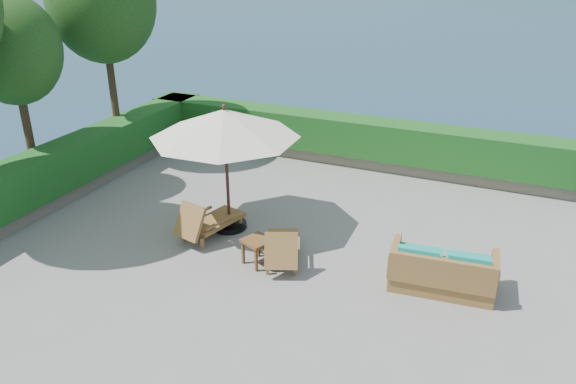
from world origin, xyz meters
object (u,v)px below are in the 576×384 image
at_px(side_table, 257,244).
at_px(wicker_loveseat, 442,272).
at_px(lounge_left, 207,221).
at_px(lounge_right, 282,247).
at_px(patio_umbrella, 225,125).

relative_size(side_table, wicker_loveseat, 0.34).
distance_m(lounge_left, wicker_loveseat, 4.91).
bearing_deg(wicker_loveseat, lounge_left, 174.49).
relative_size(lounge_right, side_table, 2.48).
distance_m(patio_umbrella, wicker_loveseat, 5.15).
height_order(patio_umbrella, side_table, patio_umbrella).
xyz_separation_m(lounge_left, wicker_loveseat, (4.91, -0.03, -0.03)).
distance_m(patio_umbrella, lounge_right, 2.77).
distance_m(lounge_right, side_table, 0.49).
bearing_deg(lounge_right, lounge_left, 147.32).
xyz_separation_m(lounge_right, side_table, (-0.43, -0.21, 0.08)).
height_order(patio_umbrella, wicker_loveseat, patio_umbrella).
relative_size(lounge_left, side_table, 2.56).
height_order(lounge_left, lounge_right, lounge_left).
bearing_deg(lounge_right, patio_umbrella, 129.18).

